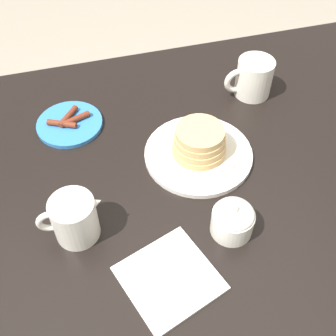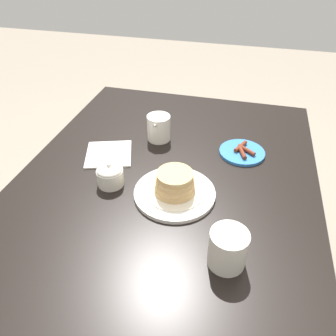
% 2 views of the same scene
% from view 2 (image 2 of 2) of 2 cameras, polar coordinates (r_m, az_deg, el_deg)
% --- Properties ---
extents(ground_plane, '(8.00, 8.00, 0.00)m').
position_cam_2_polar(ground_plane, '(1.59, -0.49, -24.09)').
color(ground_plane, gray).
extents(dining_table, '(1.25, 0.92, 0.76)m').
position_cam_2_polar(dining_table, '(1.08, -0.67, -7.85)').
color(dining_table, black).
rests_on(dining_table, ground_plane).
extents(pancake_plate, '(0.24, 0.24, 0.08)m').
position_cam_2_polar(pancake_plate, '(0.94, 1.18, -3.43)').
color(pancake_plate, white).
rests_on(pancake_plate, dining_table).
extents(side_plate_bacon, '(0.15, 0.15, 0.02)m').
position_cam_2_polar(side_plate_bacon, '(1.15, 12.77, 2.76)').
color(side_plate_bacon, '#337AC6').
rests_on(side_plate_bacon, dining_table).
extents(coffee_mug, '(0.12, 0.09, 0.10)m').
position_cam_2_polar(coffee_mug, '(0.77, 10.40, -13.40)').
color(coffee_mug, silver).
rests_on(coffee_mug, dining_table).
extents(creamer_pitcher, '(0.13, 0.08, 0.10)m').
position_cam_2_polar(creamer_pitcher, '(1.17, -1.63, 7.11)').
color(creamer_pitcher, silver).
rests_on(creamer_pitcher, dining_table).
extents(sugar_bowl, '(0.08, 0.08, 0.08)m').
position_cam_2_polar(sugar_bowl, '(0.99, -10.06, -1.15)').
color(sugar_bowl, silver).
rests_on(sugar_bowl, dining_table).
extents(napkin, '(0.19, 0.19, 0.01)m').
position_cam_2_polar(napkin, '(1.13, -10.27, 2.41)').
color(napkin, silver).
rests_on(napkin, dining_table).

